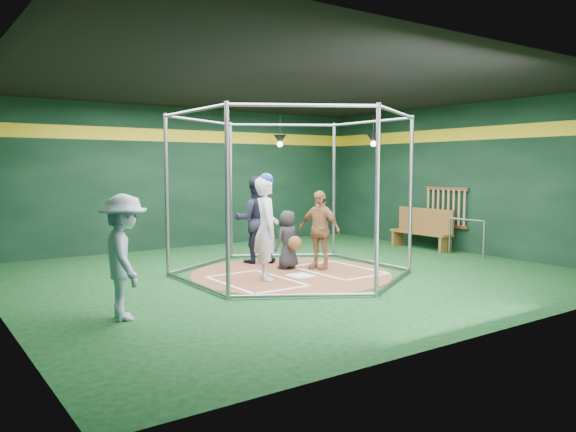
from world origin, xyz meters
TOP-DOWN VIEW (x-y plane):
  - room_shell at (0.00, 0.01)m, footprint 10.10×9.10m
  - clay_disc at (0.00, 0.00)m, footprint 3.80×3.80m
  - home_plate at (0.00, -0.30)m, footprint 0.43×0.43m
  - batter_box_left at (-0.95, -0.25)m, footprint 1.17×1.77m
  - batter_box_right at (0.95, -0.25)m, footprint 1.17×1.77m
  - batting_cage at (-0.00, -0.00)m, footprint 4.05×4.67m
  - bat_rack at (4.93, 0.40)m, footprint 0.07×1.25m
  - pendant_lamp_near at (2.20, 3.60)m, footprint 0.34×0.34m
  - pendant_lamp_far at (4.00, 2.00)m, footprint 0.34×0.34m
  - batter_figure at (-0.67, -0.18)m, footprint 0.69×0.80m
  - visitor_leopard at (0.75, 0.09)m, footprint 0.68×0.99m
  - catcher_figure at (0.25, 0.45)m, footprint 0.63×0.62m
  - umpire at (0.09, 1.44)m, footprint 1.09×1.00m
  - bystander_blue at (-3.64, -1.30)m, footprint 0.79×1.17m
  - dugout_bench at (4.63, 0.86)m, footprint 0.40×1.72m
  - steel_railing at (4.55, -0.50)m, footprint 0.05×0.99m

SIDE VIEW (x-z plane):
  - clay_disc at x=0.00m, z-range 0.00..0.01m
  - batter_box_left at x=-0.95m, z-range 0.01..0.02m
  - batter_box_right at x=0.95m, z-range 0.01..0.02m
  - home_plate at x=0.00m, z-range 0.01..0.02m
  - dugout_bench at x=4.63m, z-range 0.01..1.01m
  - steel_railing at x=4.55m, z-range 0.14..0.99m
  - catcher_figure at x=0.25m, z-range 0.01..1.17m
  - visitor_leopard at x=0.75m, z-range 0.01..1.57m
  - bystander_blue at x=-3.64m, z-range 0.00..1.67m
  - umpire at x=0.09m, z-range 0.01..1.84m
  - batter_figure at x=-0.67m, z-range 0.00..1.91m
  - bat_rack at x=4.93m, z-range 0.56..1.54m
  - batting_cage at x=0.00m, z-range 0.00..3.00m
  - room_shell at x=0.00m, z-range -0.01..3.52m
  - pendant_lamp_near at x=2.20m, z-range 2.29..3.19m
  - pendant_lamp_far at x=4.00m, z-range 2.29..3.19m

